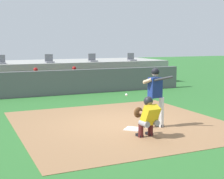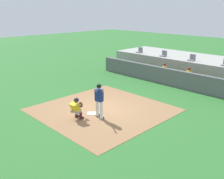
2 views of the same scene
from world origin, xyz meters
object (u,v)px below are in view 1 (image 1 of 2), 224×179
(catcher_crouched, at_px, (148,116))
(stadium_seat_2, at_px, (49,60))
(home_plate, at_px, (133,129))
(stadium_seat_3, at_px, (93,59))
(batter_at_plate, at_px, (155,94))
(stadium_seat_1, at_px, (1,61))
(dugout_player_1, at_px, (75,78))
(stadium_seat_4, at_px, (131,59))
(dugout_player_0, at_px, (36,80))

(catcher_crouched, xyz_separation_m, stadium_seat_2, (0.03, 11.09, 0.93))
(home_plate, height_order, stadium_seat_3, stadium_seat_3)
(batter_at_plate, bearing_deg, stadium_seat_1, 107.79)
(stadium_seat_2, bearing_deg, dugout_player_1, -67.37)
(home_plate, bearing_deg, catcher_crouched, -91.70)
(home_plate, height_order, stadium_seat_4, stadium_seat_4)
(dugout_player_0, xyz_separation_m, stadium_seat_1, (-1.44, 2.03, 0.86))
(stadium_seat_1, height_order, stadium_seat_3, same)
(dugout_player_1, height_order, stadium_seat_3, stadium_seat_3)
(dugout_player_1, bearing_deg, home_plate, -95.95)
(home_plate, distance_m, dugout_player_1, 8.21)
(catcher_crouched, bearing_deg, stadium_seat_2, 89.86)
(dugout_player_1, bearing_deg, stadium_seat_2, 112.63)
(home_plate, xyz_separation_m, stadium_seat_4, (5.20, 10.18, 1.51))
(batter_at_plate, xyz_separation_m, catcher_crouched, (-0.72, -0.84, -0.43))
(dugout_player_1, bearing_deg, dugout_player_0, 180.00)
(batter_at_plate, relative_size, dugout_player_1, 1.39)
(dugout_player_0, height_order, stadium_seat_4, stadium_seat_4)
(dugout_player_1, xyz_separation_m, stadium_seat_2, (-0.85, 2.03, 0.86))
(dugout_player_1, bearing_deg, batter_at_plate, -91.10)
(dugout_player_1, xyz_separation_m, stadium_seat_3, (1.75, 2.03, 0.86))
(dugout_player_0, bearing_deg, stadium_seat_2, 60.31)
(stadium_seat_3, bearing_deg, dugout_player_0, -151.58)
(batter_at_plate, relative_size, stadium_seat_2, 3.76)
(catcher_crouched, bearing_deg, dugout_player_1, 84.48)
(batter_at_plate, bearing_deg, dugout_player_1, 88.90)
(stadium_seat_2, relative_size, stadium_seat_4, 1.00)
(batter_at_plate, bearing_deg, stadium_seat_2, 93.85)
(catcher_crouched, relative_size, stadium_seat_4, 3.75)
(catcher_crouched, height_order, stadium_seat_2, stadium_seat_2)
(catcher_crouched, relative_size, stadium_seat_3, 3.75)
(catcher_crouched, bearing_deg, home_plate, 88.30)
(catcher_crouched, height_order, dugout_player_1, dugout_player_1)
(catcher_crouched, xyz_separation_m, stadium_seat_1, (-2.57, 11.09, 0.93))
(dugout_player_1, distance_m, stadium_seat_3, 2.82)
(stadium_seat_4, bearing_deg, batter_at_plate, -113.74)
(dugout_player_1, bearing_deg, catcher_crouched, -95.52)
(stadium_seat_2, bearing_deg, stadium_seat_1, 180.00)
(dugout_player_1, relative_size, stadium_seat_2, 2.71)
(stadium_seat_3, bearing_deg, home_plate, -104.33)
(batter_at_plate, xyz_separation_m, dugout_player_0, (-1.85, 8.22, -0.36))
(batter_at_plate, distance_m, stadium_seat_1, 10.78)
(stadium_seat_1, bearing_deg, catcher_crouched, -76.94)
(stadium_seat_2, bearing_deg, stadium_seat_3, 0.00)
(home_plate, distance_m, catcher_crouched, 1.08)
(dugout_player_1, xyz_separation_m, stadium_seat_4, (4.35, 2.03, 0.86))
(stadium_seat_2, bearing_deg, dugout_player_0, -119.69)
(stadium_seat_3, height_order, stadium_seat_4, same)
(dugout_player_1, relative_size, stadium_seat_4, 2.71)
(stadium_seat_4, bearing_deg, stadium_seat_2, 180.00)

